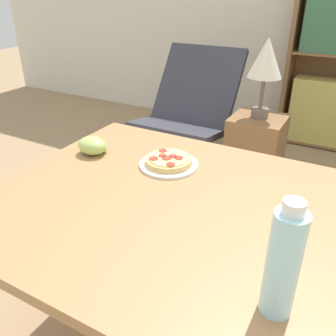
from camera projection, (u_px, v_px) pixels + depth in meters
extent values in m
cube|color=#A37549|center=(207.00, 216.00, 1.02)|extent=(1.35, 0.93, 0.03)
cylinder|color=#A37549|center=(122.00, 200.00, 1.77)|extent=(0.06, 0.06, 0.69)
cylinder|color=white|center=(169.00, 165.00, 1.27)|extent=(0.21, 0.21, 0.01)
cylinder|color=#DBB26B|center=(169.00, 161.00, 1.26)|extent=(0.17, 0.17, 0.02)
cylinder|color=#EACC7A|center=(169.00, 158.00, 1.26)|extent=(0.14, 0.14, 0.00)
cylinder|color=#A83328|center=(167.00, 158.00, 1.24)|extent=(0.03, 0.03, 0.00)
cylinder|color=#A83328|center=(179.00, 158.00, 1.25)|extent=(0.03, 0.03, 0.00)
cylinder|color=#A83328|center=(162.00, 155.00, 1.26)|extent=(0.03, 0.03, 0.00)
cylinder|color=#A83328|center=(154.00, 158.00, 1.24)|extent=(0.03, 0.03, 0.00)
cylinder|color=#A83328|center=(171.00, 164.00, 1.20)|extent=(0.03, 0.03, 0.00)
cylinder|color=#A83328|center=(163.00, 151.00, 1.30)|extent=(0.03, 0.03, 0.00)
cylinder|color=#A83328|center=(173.00, 156.00, 1.26)|extent=(0.03, 0.03, 0.00)
ellipsoid|color=#A8CC66|center=(92.00, 146.00, 1.34)|extent=(0.11, 0.09, 0.07)
sphere|color=#A8CC66|center=(92.00, 140.00, 1.37)|extent=(0.02, 0.02, 0.02)
sphere|color=#A8CC66|center=(104.00, 149.00, 1.36)|extent=(0.03, 0.03, 0.03)
sphere|color=#A8CC66|center=(93.00, 151.00, 1.33)|extent=(0.02, 0.02, 0.02)
sphere|color=#A8CC66|center=(100.00, 151.00, 1.33)|extent=(0.02, 0.02, 0.02)
sphere|color=#A8CC66|center=(90.00, 148.00, 1.34)|extent=(0.02, 0.02, 0.02)
sphere|color=#A8CC66|center=(104.00, 147.00, 1.35)|extent=(0.02, 0.02, 0.02)
sphere|color=#A8CC66|center=(88.00, 144.00, 1.38)|extent=(0.02, 0.02, 0.02)
sphere|color=#A8CC66|center=(95.00, 148.00, 1.32)|extent=(0.02, 0.02, 0.02)
cylinder|color=#A3DBEA|center=(283.00, 265.00, 0.66)|extent=(0.06, 0.06, 0.23)
cylinder|color=white|center=(294.00, 208.00, 0.60)|extent=(0.04, 0.04, 0.03)
cube|color=black|center=(184.00, 161.00, 2.82)|extent=(0.58, 0.55, 0.10)
cube|color=#383842|center=(180.00, 128.00, 2.62)|extent=(0.63, 0.50, 0.14)
cube|color=#383842|center=(198.00, 86.00, 2.74)|extent=(0.63, 0.41, 0.55)
cube|color=brown|center=(293.00, 51.00, 3.04)|extent=(0.04, 0.28, 1.59)
cube|color=brown|center=(320.00, 142.00, 3.24)|extent=(0.70, 0.27, 0.02)
cube|color=#CCBC5B|center=(327.00, 112.00, 3.09)|extent=(0.60, 0.20, 0.56)
cube|color=brown|center=(254.00, 154.00, 2.43)|extent=(0.34, 0.34, 0.53)
cylinder|color=#665B51|center=(260.00, 113.00, 2.29)|extent=(0.11, 0.11, 0.06)
cylinder|color=#665B51|center=(262.00, 93.00, 2.23)|extent=(0.02, 0.02, 0.20)
cone|color=beige|center=(267.00, 57.00, 2.13)|extent=(0.21, 0.21, 0.24)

